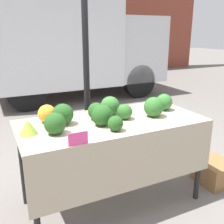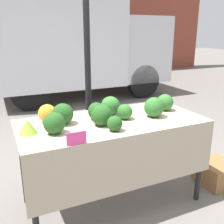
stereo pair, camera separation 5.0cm
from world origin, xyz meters
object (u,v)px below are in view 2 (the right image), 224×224
at_px(price_sign, 77,138).
at_px(produce_crate, 216,173).
at_px(orange_cauliflower, 47,113).
at_px(parked_truck, 74,41).

xyz_separation_m(price_sign, produce_crate, (1.64, 0.19, -0.77)).
height_order(orange_cauliflower, produce_crate, orange_cauliflower).
relative_size(orange_cauliflower, produce_crate, 0.42).
bearing_deg(orange_cauliflower, parked_truck, 70.03).
xyz_separation_m(parked_truck, price_sign, (-1.50, -4.95, -0.50)).
bearing_deg(parked_truck, produce_crate, -88.32).
distance_m(orange_cauliflower, produce_crate, 1.95).
relative_size(parked_truck, orange_cauliflower, 26.31).
xyz_separation_m(parked_truck, orange_cauliflower, (-1.59, -4.37, -0.47)).
bearing_deg(price_sign, parked_truck, 73.14).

